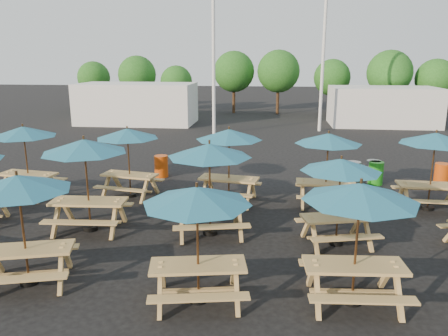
# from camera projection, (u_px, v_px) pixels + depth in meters

# --- Properties ---
(ground) EXTENTS (120.00, 120.00, 0.00)m
(ground) POSITION_uv_depth(u_px,v_px,m) (218.00, 217.00, 12.87)
(ground) COLOR black
(ground) RESTS_ON ground
(picnic_unit_2) EXTENTS (2.39, 2.39, 2.40)m
(picnic_unit_2) POSITION_uv_depth(u_px,v_px,m) (24.00, 136.00, 14.26)
(picnic_unit_2) COLOR tan
(picnic_unit_2) RESTS_ON ground
(picnic_unit_3) EXTENTS (2.55, 2.55, 2.36)m
(picnic_unit_3) POSITION_uv_depth(u_px,v_px,m) (18.00, 190.00, 8.56)
(picnic_unit_3) COLOR tan
(picnic_unit_3) RESTS_ON ground
(picnic_unit_4) EXTENTS (2.34, 2.34, 2.53)m
(picnic_unit_4) POSITION_uv_depth(u_px,v_px,m) (85.00, 151.00, 11.34)
(picnic_unit_4) COLOR tan
(picnic_unit_4) RESTS_ON ground
(picnic_unit_5) EXTENTS (2.39, 2.39, 2.34)m
(picnic_unit_5) POSITION_uv_depth(u_px,v_px,m) (128.00, 138.00, 14.25)
(picnic_unit_5) COLOR tan
(picnic_unit_5) RESTS_ON ground
(picnic_unit_6) EXTENTS (2.36, 2.36, 2.32)m
(picnic_unit_6) POSITION_uv_depth(u_px,v_px,m) (197.00, 202.00, 7.94)
(picnic_unit_6) COLOR tan
(picnic_unit_6) RESTS_ON ground
(picnic_unit_7) EXTENTS (2.57, 2.57, 2.47)m
(picnic_unit_7) POSITION_uv_depth(u_px,v_px,m) (210.00, 156.00, 11.09)
(picnic_unit_7) COLOR tan
(picnic_unit_7) RESTS_ON ground
(picnic_unit_8) EXTENTS (2.42, 2.42, 2.40)m
(picnic_unit_8) POSITION_uv_depth(u_px,v_px,m) (229.00, 139.00, 13.73)
(picnic_unit_8) COLOR tan
(picnic_unit_8) RESTS_ON ground
(picnic_unit_9) EXTENTS (2.25, 2.25, 2.40)m
(picnic_unit_9) POSITION_uv_depth(u_px,v_px,m) (360.00, 200.00, 7.86)
(picnic_unit_9) COLOR tan
(picnic_unit_9) RESTS_ON ground
(picnic_unit_10) EXTENTS (2.37, 2.37, 2.23)m
(picnic_unit_10) POSITION_uv_depth(u_px,v_px,m) (341.00, 170.00, 10.50)
(picnic_unit_10) COLOR tan
(picnic_unit_10) RESTS_ON ground
(picnic_unit_11) EXTENTS (2.12, 2.12, 2.34)m
(picnic_unit_11) POSITION_uv_depth(u_px,v_px,m) (328.00, 143.00, 13.34)
(picnic_unit_11) COLOR tan
(picnic_unit_11) RESTS_ON ground
(picnic_unit_14) EXTENTS (2.18, 2.18, 2.42)m
(picnic_unit_14) POSITION_uv_depth(u_px,v_px,m) (435.00, 143.00, 12.97)
(picnic_unit_14) COLOR tan
(picnic_unit_14) RESTS_ON ground
(waste_bin_0) EXTENTS (0.53, 0.53, 0.85)m
(waste_bin_0) POSITION_uv_depth(u_px,v_px,m) (161.00, 166.00, 17.06)
(waste_bin_0) COLOR #C6440B
(waste_bin_0) RESTS_ON ground
(waste_bin_1) EXTENTS (0.53, 0.53, 0.85)m
(waste_bin_1) POSITION_uv_depth(u_px,v_px,m) (353.00, 173.00, 16.07)
(waste_bin_1) COLOR gray
(waste_bin_1) RESTS_ON ground
(waste_bin_2) EXTENTS (0.53, 0.53, 0.85)m
(waste_bin_2) POSITION_uv_depth(u_px,v_px,m) (373.00, 172.00, 16.26)
(waste_bin_2) COLOR gray
(waste_bin_2) RESTS_ON ground
(waste_bin_3) EXTENTS (0.53, 0.53, 0.85)m
(waste_bin_3) POSITION_uv_depth(u_px,v_px,m) (376.00, 173.00, 16.05)
(waste_bin_3) COLOR #1D8C19
(waste_bin_3) RESTS_ON ground
(waste_bin_4) EXTENTS (0.53, 0.53, 0.85)m
(waste_bin_4) POSITION_uv_depth(u_px,v_px,m) (442.00, 175.00, 15.80)
(waste_bin_4) COLOR #C6440B
(waste_bin_4) RESTS_ON ground
(mast_0) EXTENTS (0.20, 0.20, 12.00)m
(mast_0) POSITION_uv_depth(u_px,v_px,m) (213.00, 31.00, 25.09)
(mast_0) COLOR silver
(mast_0) RESTS_ON ground
(mast_1) EXTENTS (0.20, 0.20, 12.00)m
(mast_1) POSITION_uv_depth(u_px,v_px,m) (324.00, 33.00, 26.32)
(mast_1) COLOR silver
(mast_1) RESTS_ON ground
(event_tent_0) EXTENTS (8.00, 4.00, 2.80)m
(event_tent_0) POSITION_uv_depth(u_px,v_px,m) (137.00, 103.00, 30.72)
(event_tent_0) COLOR silver
(event_tent_0) RESTS_ON ground
(event_tent_1) EXTENTS (7.00, 4.00, 2.60)m
(event_tent_1) POSITION_uv_depth(u_px,v_px,m) (383.00, 106.00, 29.89)
(event_tent_1) COLOR silver
(event_tent_1) RESTS_ON ground
(tree_0) EXTENTS (2.80, 2.80, 4.24)m
(tree_0) POSITION_uv_depth(u_px,v_px,m) (94.00, 78.00, 38.00)
(tree_0) COLOR #382314
(tree_0) RESTS_ON ground
(tree_1) EXTENTS (3.11, 3.11, 4.72)m
(tree_1) POSITION_uv_depth(u_px,v_px,m) (137.00, 75.00, 36.16)
(tree_1) COLOR #382314
(tree_1) RESTS_ON ground
(tree_2) EXTENTS (2.59, 2.59, 3.93)m
(tree_2) POSITION_uv_depth(u_px,v_px,m) (176.00, 82.00, 35.69)
(tree_2) COLOR #382314
(tree_2) RESTS_ON ground
(tree_3) EXTENTS (3.36, 3.36, 5.09)m
(tree_3) POSITION_uv_depth(u_px,v_px,m) (234.00, 72.00, 36.03)
(tree_3) COLOR #382314
(tree_3) RESTS_ON ground
(tree_4) EXTENTS (3.41, 3.41, 5.17)m
(tree_4) POSITION_uv_depth(u_px,v_px,m) (278.00, 71.00, 35.18)
(tree_4) COLOR #382314
(tree_4) RESTS_ON ground
(tree_5) EXTENTS (2.94, 2.94, 4.45)m
(tree_5) POSITION_uv_depth(u_px,v_px,m) (332.00, 78.00, 35.24)
(tree_5) COLOR #382314
(tree_5) RESTS_ON ground
(tree_6) EXTENTS (3.38, 3.38, 5.13)m
(tree_6) POSITION_uv_depth(u_px,v_px,m) (390.00, 73.00, 32.99)
(tree_6) COLOR #382314
(tree_6) RESTS_ON ground
(tree_7) EXTENTS (2.95, 2.95, 4.48)m
(tree_7) POSITION_uv_depth(u_px,v_px,m) (436.00, 79.00, 32.76)
(tree_7) COLOR #382314
(tree_7) RESTS_ON ground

